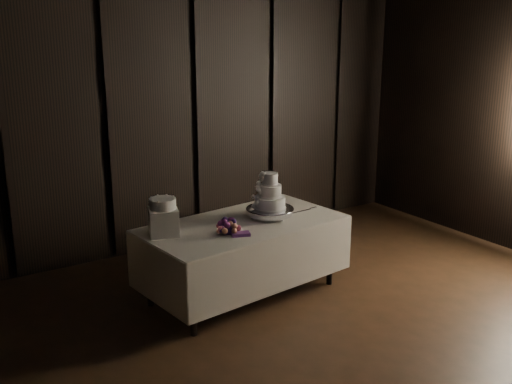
# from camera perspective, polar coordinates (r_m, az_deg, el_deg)

# --- Properties ---
(room) EXTENTS (6.08, 7.08, 3.08)m
(room) POSITION_cam_1_polar(r_m,az_deg,el_deg) (4.53, 15.25, 0.71)
(room) COLOR black
(room) RESTS_ON ground
(display_table) EXTENTS (2.10, 1.26, 0.76)m
(display_table) POSITION_cam_1_polar(r_m,az_deg,el_deg) (5.97, -1.22, -6.07)
(display_table) COLOR beige
(display_table) RESTS_ON ground
(cake_stand) EXTENTS (0.63, 0.63, 0.09)m
(cake_stand) POSITION_cam_1_polar(r_m,az_deg,el_deg) (6.02, 1.34, -1.98)
(cake_stand) COLOR silver
(cake_stand) RESTS_ON display_table
(wedding_cake) EXTENTS (0.35, 0.31, 0.37)m
(wedding_cake) POSITION_cam_1_polar(r_m,az_deg,el_deg) (5.93, 1.22, -0.31)
(wedding_cake) COLOR white
(wedding_cake) RESTS_ON cake_stand
(bouquet) EXTENTS (0.39, 0.45, 0.18)m
(bouquet) POSITION_cam_1_polar(r_m,az_deg,el_deg) (5.56, -2.57, -3.33)
(bouquet) COLOR #D64D71
(bouquet) RESTS_ON display_table
(box_pedestal) EXTENTS (0.33, 0.33, 0.25)m
(box_pedestal) POSITION_cam_1_polar(r_m,az_deg,el_deg) (5.55, -8.80, -2.82)
(box_pedestal) COLOR white
(box_pedestal) RESTS_ON display_table
(small_cake) EXTENTS (0.31, 0.31, 0.10)m
(small_cake) POSITION_cam_1_polar(r_m,az_deg,el_deg) (5.50, -8.88, -1.10)
(small_cake) COLOR white
(small_cake) RESTS_ON box_pedestal
(cake_knife) EXTENTS (0.37, 0.05, 0.01)m
(cake_knife) POSITION_cam_1_polar(r_m,az_deg,el_deg) (6.19, 4.18, -1.88)
(cake_knife) COLOR silver
(cake_knife) RESTS_ON display_table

